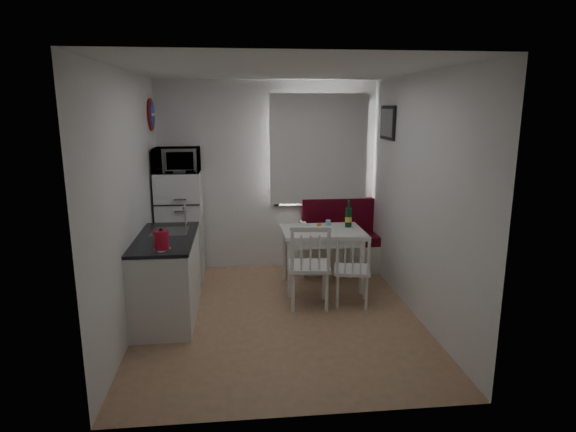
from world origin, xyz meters
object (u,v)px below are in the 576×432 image
(chair_left, at_px, (311,258))
(wine_bottle, at_px, (349,214))
(microwave, at_px, (177,160))
(fridge, at_px, (181,226))
(kettle, at_px, (161,240))
(chair_right, at_px, (354,263))
(kitchen_counter, at_px, (167,276))
(dining_table, at_px, (322,236))
(bench, at_px, (349,246))

(chair_left, xyz_separation_m, wine_bottle, (0.60, 0.77, 0.31))
(microwave, bearing_deg, chair_left, -37.20)
(fridge, bearing_deg, kettle, -89.03)
(chair_right, bearing_deg, kitchen_counter, -167.44)
(kitchen_counter, bearing_deg, chair_left, 0.63)
(kettle, height_order, wine_bottle, kettle)
(dining_table, bearing_deg, kitchen_counter, -160.02)
(chair_right, relative_size, fridge, 0.33)
(kitchen_counter, distance_m, microwave, 1.64)
(bench, height_order, chair_right, bench)
(kitchen_counter, height_order, microwave, microwave)
(kitchen_counter, xyz_separation_m, wine_bottle, (2.17, 0.79, 0.47))
(microwave, bearing_deg, dining_table, -15.68)
(bench, distance_m, chair_left, 1.57)
(chair_right, bearing_deg, kettle, -152.63)
(dining_table, xyz_separation_m, kettle, (-1.77, -1.22, 0.34))
(kitchen_counter, relative_size, fridge, 0.93)
(dining_table, distance_m, kettle, 2.18)
(chair_right, relative_size, kettle, 2.12)
(fridge, height_order, kettle, fridge)
(bench, distance_m, chair_right, 1.37)
(dining_table, bearing_deg, microwave, 163.57)
(kitchen_counter, bearing_deg, kettle, -84.72)
(dining_table, xyz_separation_m, chair_right, (0.25, -0.66, -0.14))
(chair_left, bearing_deg, fridge, 146.78)
(fridge, bearing_deg, dining_table, -17.14)
(bench, relative_size, chair_left, 2.60)
(bench, height_order, fridge, fridge)
(fridge, bearing_deg, chair_right, -30.61)
(chair_right, bearing_deg, wine_bottle, 94.19)
(fridge, distance_m, kettle, 1.80)
(chair_left, relative_size, microwave, 0.93)
(dining_table, distance_m, fridge, 1.88)
(kitchen_counter, bearing_deg, wine_bottle, 19.98)
(chair_left, height_order, chair_right, chair_left)
(chair_left, bearing_deg, kitchen_counter, -174.23)
(bench, xyz_separation_m, dining_table, (-0.51, -0.67, 0.34))
(bench, bearing_deg, fridge, -177.23)
(kitchen_counter, height_order, chair_right, kitchen_counter)
(fridge, xyz_separation_m, wine_bottle, (2.15, -0.46, 0.21))
(chair_left, height_order, fridge, fridge)
(bench, xyz_separation_m, fridge, (-2.31, -0.11, 0.39))
(bench, bearing_deg, kettle, -140.32)
(chair_left, relative_size, wine_bottle, 1.54)
(kitchen_counter, relative_size, kettle, 5.96)
(kettle, bearing_deg, dining_table, 34.67)
(kitchen_counter, relative_size, dining_table, 1.30)
(bench, height_order, dining_table, bench)
(kitchen_counter, relative_size, chair_left, 2.49)
(kitchen_counter, distance_m, fridge, 1.27)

